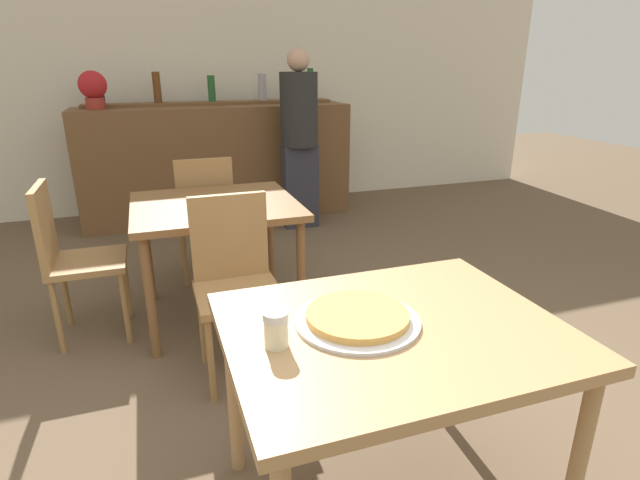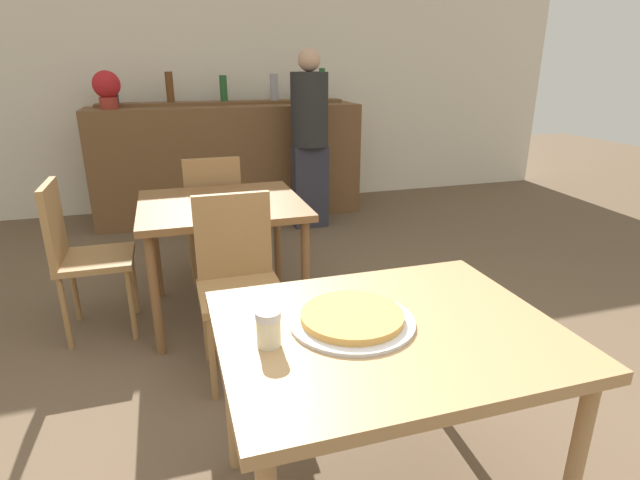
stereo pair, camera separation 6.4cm
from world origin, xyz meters
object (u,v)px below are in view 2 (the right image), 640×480
at_px(chair_far_side_front, 238,273).
at_px(cheese_shaker, 268,328).
at_px(chair_far_side_left, 79,249).
at_px(pizza_tray, 352,318).
at_px(chair_far_side_back, 213,209).
at_px(potted_plant, 107,87).
at_px(person_standing, 310,135).

distance_m(chair_far_side_front, cheese_shaker, 1.08).
height_order(chair_far_side_left, pizza_tray, chair_far_side_left).
bearing_deg(chair_far_side_left, pizza_tray, -147.34).
bearing_deg(chair_far_side_back, chair_far_side_front, 90.00).
bearing_deg(chair_far_side_front, chair_far_side_back, 90.00).
bearing_deg(chair_far_side_front, pizza_tray, -77.40).
xyz_separation_m(chair_far_side_front, chair_far_side_left, (-0.80, 0.60, 0.00)).
bearing_deg(chair_far_side_left, potted_plant, -1.94).
bearing_deg(chair_far_side_left, cheese_shaker, -155.51).
distance_m(chair_far_side_front, person_standing, 2.42).
height_order(chair_far_side_front, potted_plant, potted_plant).
bearing_deg(potted_plant, chair_far_side_front, -74.91).
bearing_deg(cheese_shaker, potted_plant, 100.26).
distance_m(chair_far_side_back, cheese_shaker, 2.26).
xyz_separation_m(chair_far_side_back, pizza_tray, (0.22, -2.19, 0.23)).
bearing_deg(cheese_shaker, person_standing, 72.00).
distance_m(pizza_tray, cheese_shaker, 0.28).
height_order(chair_far_side_front, pizza_tray, chair_far_side_front).
height_order(chair_far_side_left, potted_plant, potted_plant).
xyz_separation_m(chair_far_side_left, cheese_shaker, (0.75, -1.64, 0.27)).
relative_size(person_standing, potted_plant, 4.95).
relative_size(chair_far_side_front, chair_far_side_left, 1.00).
height_order(pizza_tray, cheese_shaker, cheese_shaker).
height_order(chair_far_side_left, person_standing, person_standing).
xyz_separation_m(pizza_tray, person_standing, (0.77, 3.17, 0.13)).
bearing_deg(cheese_shaker, chair_far_side_left, 114.49).
relative_size(chair_far_side_front, potted_plant, 2.74).
bearing_deg(pizza_tray, cheese_shaker, -169.63).
bearing_deg(potted_plant, chair_far_side_left, -91.94).
bearing_deg(chair_far_side_front, chair_far_side_left, 143.09).
relative_size(pizza_tray, potted_plant, 1.20).
relative_size(pizza_tray, cheese_shaker, 3.59).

